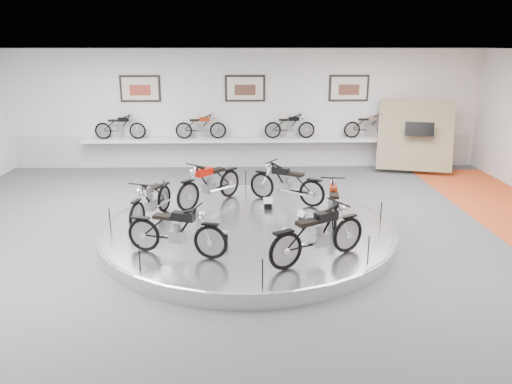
{
  "coord_description": "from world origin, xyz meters",
  "views": [
    {
      "loc": [
        -0.1,
        -10.04,
        4.15
      ],
      "look_at": [
        0.19,
        0.6,
        0.97
      ],
      "focal_mm": 35.0,
      "sensor_mm": 36.0,
      "label": 1
    }
  ],
  "objects_px": {
    "shelf": "(245,140)",
    "bike_c": "(151,200)",
    "bike_e": "(318,233)",
    "bike_b": "(210,183)",
    "bike_d": "(176,230)",
    "display_platform": "(248,231)",
    "bike_a": "(286,183)",
    "bike_f": "(333,202)"
  },
  "relations": [
    {
      "from": "display_platform",
      "to": "shelf",
      "type": "bearing_deg",
      "value": 90.0
    },
    {
      "from": "bike_b",
      "to": "bike_e",
      "type": "bearing_deg",
      "value": 72.26
    },
    {
      "from": "shelf",
      "to": "bike_d",
      "type": "height_order",
      "value": "bike_d"
    },
    {
      "from": "display_platform",
      "to": "bike_e",
      "type": "xyz_separation_m",
      "value": [
        1.26,
        -1.91,
        0.69
      ]
    },
    {
      "from": "display_platform",
      "to": "bike_e",
      "type": "relative_size",
      "value": 3.52
    },
    {
      "from": "bike_f",
      "to": "shelf",
      "type": "bearing_deg",
      "value": 23.52
    },
    {
      "from": "display_platform",
      "to": "bike_e",
      "type": "bearing_deg",
      "value": -56.56
    },
    {
      "from": "bike_f",
      "to": "bike_a",
      "type": "bearing_deg",
      "value": 38.2
    },
    {
      "from": "bike_d",
      "to": "bike_f",
      "type": "xyz_separation_m",
      "value": [
        3.25,
        1.7,
        -0.03
      ]
    },
    {
      "from": "bike_d",
      "to": "bike_f",
      "type": "height_order",
      "value": "bike_d"
    },
    {
      "from": "bike_a",
      "to": "shelf",
      "type": "bearing_deg",
      "value": -46.86
    },
    {
      "from": "bike_b",
      "to": "bike_f",
      "type": "distance_m",
      "value": 3.16
    },
    {
      "from": "display_platform",
      "to": "bike_c",
      "type": "distance_m",
      "value": 2.28
    },
    {
      "from": "bike_c",
      "to": "bike_e",
      "type": "relative_size",
      "value": 0.92
    },
    {
      "from": "bike_a",
      "to": "bike_c",
      "type": "xyz_separation_m",
      "value": [
        -3.14,
        -1.26,
        -0.02
      ]
    },
    {
      "from": "bike_e",
      "to": "bike_b",
      "type": "bearing_deg",
      "value": 91.75
    },
    {
      "from": "display_platform",
      "to": "bike_d",
      "type": "relative_size",
      "value": 3.74
    },
    {
      "from": "display_platform",
      "to": "bike_d",
      "type": "bearing_deg",
      "value": -130.55
    },
    {
      "from": "display_platform",
      "to": "bike_c",
      "type": "height_order",
      "value": "bike_c"
    },
    {
      "from": "bike_e",
      "to": "bike_d",
      "type": "bearing_deg",
      "value": 142.38
    },
    {
      "from": "bike_c",
      "to": "bike_b",
      "type": "bearing_deg",
      "value": 151.18
    },
    {
      "from": "display_platform",
      "to": "bike_c",
      "type": "xyz_separation_m",
      "value": [
        -2.16,
        0.34,
        0.64
      ]
    },
    {
      "from": "bike_a",
      "to": "bike_b",
      "type": "relative_size",
      "value": 0.94
    },
    {
      "from": "bike_a",
      "to": "bike_e",
      "type": "bearing_deg",
      "value": 126.05
    },
    {
      "from": "bike_d",
      "to": "bike_b",
      "type": "bearing_deg",
      "value": 99.5
    },
    {
      "from": "display_platform",
      "to": "shelf",
      "type": "xyz_separation_m",
      "value": [
        0.0,
        6.4,
        0.85
      ]
    },
    {
      "from": "bike_e",
      "to": "bike_f",
      "type": "xyz_separation_m",
      "value": [
        0.63,
        2.02,
        -0.06
      ]
    },
    {
      "from": "bike_a",
      "to": "bike_d",
      "type": "relative_size",
      "value": 1.03
    },
    {
      "from": "bike_c",
      "to": "bike_d",
      "type": "xyz_separation_m",
      "value": [
        0.8,
        -1.92,
        0.01
      ]
    },
    {
      "from": "bike_d",
      "to": "bike_e",
      "type": "bearing_deg",
      "value": 10.23
    },
    {
      "from": "bike_c",
      "to": "shelf",
      "type": "bearing_deg",
      "value": 177.05
    },
    {
      "from": "display_platform",
      "to": "bike_f",
      "type": "height_order",
      "value": "bike_f"
    },
    {
      "from": "bike_d",
      "to": "bike_c",
      "type": "bearing_deg",
      "value": 130.0
    },
    {
      "from": "bike_b",
      "to": "bike_d",
      "type": "xyz_separation_m",
      "value": [
        -0.43,
        -3.14,
        -0.04
      ]
    },
    {
      "from": "shelf",
      "to": "bike_a",
      "type": "xyz_separation_m",
      "value": [
        0.98,
        -4.8,
        -0.18
      ]
    },
    {
      "from": "bike_b",
      "to": "shelf",
      "type": "bearing_deg",
      "value": -150.83
    },
    {
      "from": "shelf",
      "to": "bike_c",
      "type": "bearing_deg",
      "value": -109.6
    },
    {
      "from": "bike_a",
      "to": "bike_c",
      "type": "relative_size",
      "value": 1.05
    },
    {
      "from": "display_platform",
      "to": "bike_f",
      "type": "distance_m",
      "value": 2.0
    },
    {
      "from": "display_platform",
      "to": "bike_c",
      "type": "bearing_deg",
      "value": 171.09
    },
    {
      "from": "display_platform",
      "to": "shelf",
      "type": "relative_size",
      "value": 0.58
    },
    {
      "from": "bike_c",
      "to": "bike_d",
      "type": "relative_size",
      "value": 0.98
    }
  ]
}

